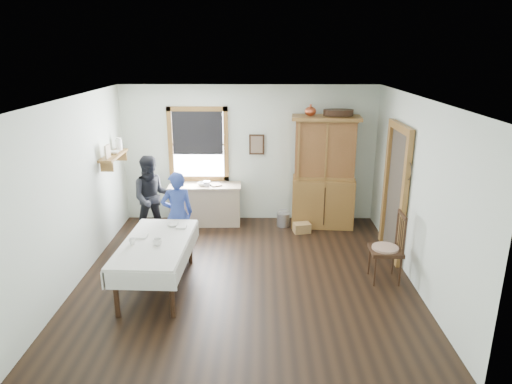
% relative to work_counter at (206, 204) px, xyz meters
% --- Properties ---
extents(room, '(5.01, 5.01, 2.70)m').
position_rel_work_counter_xyz_m(room, '(0.86, -2.18, 0.95)').
color(room, black).
rests_on(room, ground).
extents(window, '(1.18, 0.07, 1.48)m').
position_rel_work_counter_xyz_m(window, '(-0.14, 0.28, 1.22)').
color(window, white).
rests_on(window, room).
extents(doorway, '(0.09, 1.14, 2.22)m').
position_rel_work_counter_xyz_m(doorway, '(3.32, -1.33, 0.76)').
color(doorway, '#3F372D').
rests_on(doorway, room).
extents(wall_shelf, '(0.24, 1.00, 0.44)m').
position_rel_work_counter_xyz_m(wall_shelf, '(-1.51, -0.64, 1.17)').
color(wall_shelf, olive).
rests_on(wall_shelf, room).
extents(framed_picture, '(0.30, 0.04, 0.40)m').
position_rel_work_counter_xyz_m(framed_picture, '(1.01, 0.28, 1.15)').
color(framed_picture, '#331C12').
rests_on(framed_picture, room).
extents(rug_beater, '(0.01, 0.27, 0.27)m').
position_rel_work_counter_xyz_m(rug_beater, '(3.31, -1.88, 1.32)').
color(rug_beater, black).
rests_on(rug_beater, room).
extents(work_counter, '(1.42, 0.58, 0.81)m').
position_rel_work_counter_xyz_m(work_counter, '(0.00, 0.00, 0.00)').
color(work_counter, tan).
rests_on(work_counter, room).
extents(china_hutch, '(1.31, 0.71, 2.16)m').
position_rel_work_counter_xyz_m(china_hutch, '(2.30, -0.06, 0.68)').
color(china_hutch, olive).
rests_on(china_hutch, room).
extents(dining_table, '(1.02, 1.84, 0.72)m').
position_rel_work_counter_xyz_m(dining_table, '(-0.41, -2.54, -0.04)').
color(dining_table, silver).
rests_on(dining_table, room).
extents(spindle_chair, '(0.52, 0.52, 1.08)m').
position_rel_work_counter_xyz_m(spindle_chair, '(2.95, -2.31, 0.14)').
color(spindle_chair, '#331C12').
rests_on(spindle_chair, room).
extents(pail, '(0.30, 0.30, 0.27)m').
position_rel_work_counter_xyz_m(pail, '(1.54, -0.12, -0.27)').
color(pail, '#A0A1A8').
rests_on(pail, room).
extents(wicker_basket, '(0.35, 0.28, 0.18)m').
position_rel_work_counter_xyz_m(wicker_basket, '(1.88, -0.45, -0.31)').
color(wicker_basket, olive).
rests_on(wicker_basket, room).
extents(woman_blue, '(0.57, 0.47, 1.35)m').
position_rel_work_counter_xyz_m(woman_blue, '(-0.29, -1.43, 0.27)').
color(woman_blue, navy).
rests_on(woman_blue, room).
extents(figure_dark, '(0.83, 0.73, 1.43)m').
position_rel_work_counter_xyz_m(figure_dark, '(-0.87, -0.71, 0.31)').
color(figure_dark, black).
rests_on(figure_dark, room).
extents(table_cup_a, '(0.16, 0.16, 0.10)m').
position_rel_work_counter_xyz_m(table_cup_a, '(-0.36, -2.67, 0.37)').
color(table_cup_a, white).
rests_on(table_cup_a, dining_table).
extents(table_cup_b, '(0.13, 0.13, 0.09)m').
position_rel_work_counter_xyz_m(table_cup_b, '(-0.72, -2.65, 0.36)').
color(table_cup_b, white).
rests_on(table_cup_b, dining_table).
extents(table_bowl, '(0.21, 0.21, 0.05)m').
position_rel_work_counter_xyz_m(table_bowl, '(-0.27, -1.95, 0.34)').
color(table_bowl, white).
rests_on(table_bowl, dining_table).
extents(counter_book, '(0.26, 0.28, 0.02)m').
position_rel_work_counter_xyz_m(counter_book, '(0.11, -0.05, 0.41)').
color(counter_book, '#7B6552').
rests_on(counter_book, work_counter).
extents(counter_bowl, '(0.28, 0.28, 0.07)m').
position_rel_work_counter_xyz_m(counter_bowl, '(-0.03, -0.05, 0.44)').
color(counter_bowl, white).
rests_on(counter_bowl, work_counter).
extents(shelf_bowl, '(0.22, 0.22, 0.05)m').
position_rel_work_counter_xyz_m(shelf_bowl, '(-1.51, -0.63, 1.19)').
color(shelf_bowl, white).
rests_on(shelf_bowl, wall_shelf).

